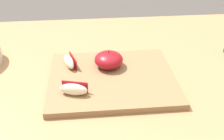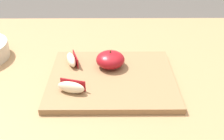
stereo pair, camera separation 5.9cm
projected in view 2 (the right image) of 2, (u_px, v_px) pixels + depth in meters
name	position (u px, v px, depth m)	size (l,w,h in m)	color
dining_table	(129.00, 102.00, 0.84)	(1.47, 0.97, 0.74)	#9E754C
cutting_board	(112.00, 79.00, 0.78)	(0.35, 0.30, 0.02)	olive
apple_half_skin_up	(110.00, 60.00, 0.81)	(0.08, 0.08, 0.05)	maroon
apple_wedge_middle	(71.00, 87.00, 0.70)	(0.08, 0.04, 0.03)	beige
apple_wedge_front	(72.00, 60.00, 0.83)	(0.05, 0.08, 0.03)	beige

